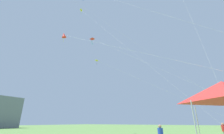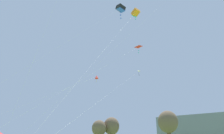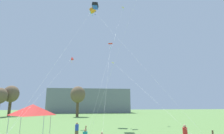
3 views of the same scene
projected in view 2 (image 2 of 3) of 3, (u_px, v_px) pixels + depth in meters
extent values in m
cube|color=slate|center=(220.00, 132.00, 66.54)|extent=(35.00, 14.82, 10.23)
ellipsoid|color=brown|center=(111.00, 126.00, 66.72)|extent=(4.75, 4.75, 5.28)
ellipsoid|color=brown|center=(99.00, 128.00, 64.57)|extent=(4.23, 4.23, 4.70)
ellipsoid|color=brown|center=(168.00, 122.00, 49.92)|extent=(4.53, 4.53, 5.03)
cylinder|color=silver|center=(20.00, 107.00, 25.08)|extent=(2.24, 22.75, 11.94)
cone|color=red|center=(97.00, 77.00, 34.56)|extent=(0.73, 0.72, 0.73)
sphere|color=yellow|center=(97.00, 79.00, 34.45)|extent=(0.09, 0.09, 0.09)
sphere|color=yellow|center=(97.00, 81.00, 34.42)|extent=(0.09, 0.09, 0.09)
sphere|color=yellow|center=(96.00, 82.00, 34.26)|extent=(0.09, 0.09, 0.09)
cylinder|color=silver|center=(118.00, 45.00, 28.50)|extent=(8.60, 24.41, 28.22)
cylinder|color=silver|center=(72.00, 86.00, 23.06)|extent=(3.31, 21.45, 15.53)
pyramid|color=red|center=(138.00, 46.00, 32.36)|extent=(1.21, 1.18, 0.35)
sphere|color=#2DBCD1|center=(139.00, 51.00, 32.21)|extent=(0.14, 0.14, 0.14)
sphere|color=#2DBCD1|center=(139.00, 53.00, 31.98)|extent=(0.14, 0.14, 0.14)
cylinder|color=silver|center=(101.00, 100.00, 19.64)|extent=(4.59, 20.05, 11.43)
pyramid|color=yellow|center=(139.00, 71.00, 30.14)|extent=(0.58, 0.60, 0.26)
sphere|color=black|center=(138.00, 73.00, 30.07)|extent=(0.07, 0.07, 0.07)
sphere|color=black|center=(139.00, 74.00, 29.96)|extent=(0.07, 0.07, 0.07)
sphere|color=black|center=(139.00, 76.00, 29.87)|extent=(0.07, 0.07, 0.07)
cylinder|color=silver|center=(42.00, 57.00, 26.28)|extent=(5.92, 23.66, 23.61)
cube|color=black|center=(121.00, 8.00, 36.88)|extent=(1.46, 1.62, 1.12)
cube|color=blue|center=(121.00, 10.00, 36.76)|extent=(1.26, 1.43, 0.44)
sphere|color=blue|center=(121.00, 13.00, 36.65)|extent=(0.21, 0.21, 0.21)
sphere|color=blue|center=(121.00, 15.00, 36.34)|extent=(0.21, 0.21, 0.21)
sphere|color=blue|center=(121.00, 18.00, 36.16)|extent=(0.21, 0.21, 0.21)
cylinder|color=silver|center=(109.00, 45.00, 25.19)|extent=(9.11, 25.91, 25.53)
cube|color=orange|center=(136.00, 12.00, 41.51)|extent=(1.76, 1.50, 1.35)
cube|color=#2DBCD1|center=(136.00, 14.00, 41.38)|extent=(1.41, 1.27, 0.70)
sphere|color=#2DBCD1|center=(136.00, 16.00, 41.22)|extent=(0.21, 0.21, 0.21)
sphere|color=#2DBCD1|center=(135.00, 19.00, 41.04)|extent=(0.21, 0.21, 0.21)
cylinder|color=silver|center=(52.00, 13.00, 20.37)|extent=(9.38, 2.31, 26.95)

